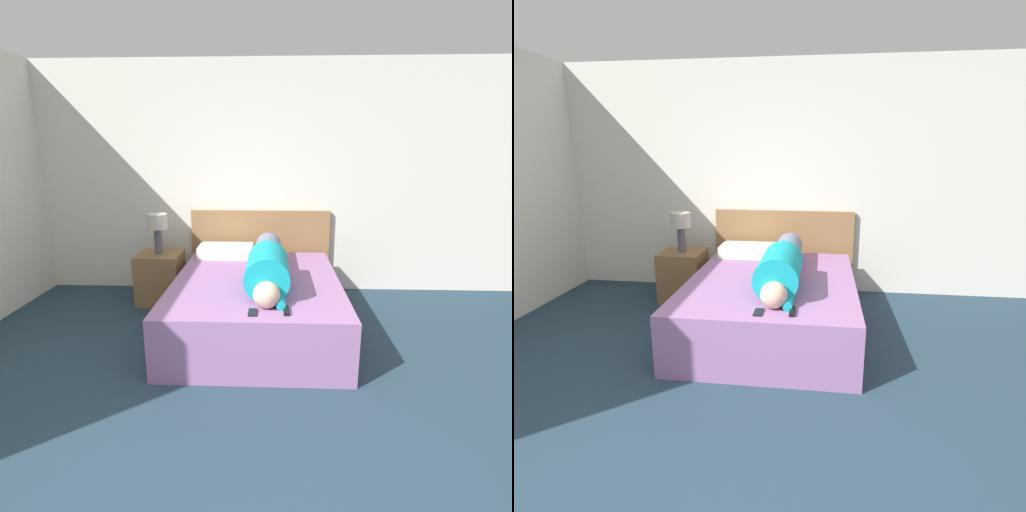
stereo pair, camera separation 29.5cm
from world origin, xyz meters
The scene contains 9 objects.
wall_back centered at (0.00, 3.35, 1.30)m, with size 6.27×0.06×2.60m.
bed centered at (0.02, 2.16, 0.25)m, with size 1.49×1.96×0.49m.
headboard centered at (0.02, 3.28, 0.48)m, with size 1.61×0.04×0.96m.
nightstand centered at (-1.07, 2.82, 0.27)m, with size 0.46×0.45×0.55m.
table_lamp centered at (-1.07, 2.82, 0.86)m, with size 0.21×0.21×0.43m.
person_lying centered at (0.12, 2.10, 0.65)m, with size 0.35×1.60×0.35m.
pillow_near_headboard centered at (-0.35, 2.93, 0.56)m, with size 0.59×0.36×0.13m.
tv_remote centered at (0.26, 1.38, 0.51)m, with size 0.04×0.15×0.02m.
cell_phone centered at (0.02, 1.35, 0.50)m, with size 0.06×0.13×0.01m.
Camera 2 is at (0.44, -1.29, 1.62)m, focal length 28.00 mm.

